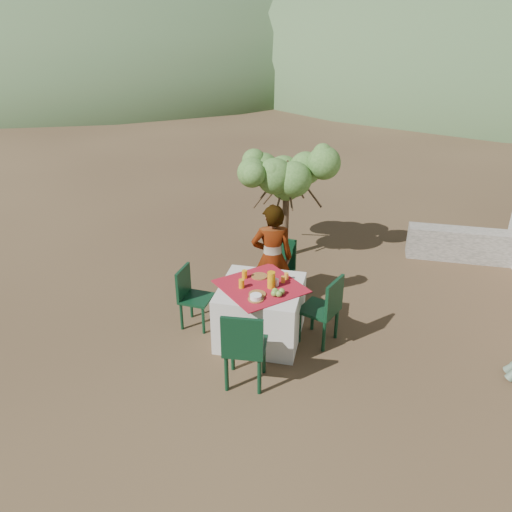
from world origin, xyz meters
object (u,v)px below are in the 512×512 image
at_px(shrub_tree, 290,180).
at_px(person, 272,259).
at_px(chair_near, 244,346).
at_px(juice_pitcher, 271,280).
at_px(chair_far, 279,267).
at_px(chair_right, 325,307).
at_px(chair_left, 191,294).
at_px(table, 261,312).

bearing_deg(shrub_tree, person, -88.44).
bearing_deg(chair_near, person, -93.39).
xyz_separation_m(chair_near, juice_pitcher, (0.11, 0.97, 0.32)).
relative_size(chair_far, shrub_tree, 0.53).
bearing_deg(shrub_tree, chair_right, -70.60).
xyz_separation_m(chair_left, person, (0.96, 0.65, 0.32)).
bearing_deg(chair_far, person, -88.92).
bearing_deg(chair_near, table, -92.66).
xyz_separation_m(shrub_tree, juice_pitcher, (0.18, -2.52, -0.50)).
distance_m(person, shrub_tree, 1.86).
height_order(chair_far, person, person).
relative_size(table, person, 0.83).
relative_size(chair_near, person, 0.63).
distance_m(table, chair_left, 0.97).
height_order(chair_near, chair_left, chair_near).
relative_size(chair_left, person, 0.53).
bearing_deg(table, juice_pitcher, -6.09).
xyz_separation_m(chair_far, person, (-0.05, -0.31, 0.28)).
distance_m(chair_far, chair_right, 1.24).
height_order(shrub_tree, juice_pitcher, shrub_tree).
xyz_separation_m(chair_right, juice_pitcher, (-0.67, -0.08, 0.35)).
bearing_deg(table, chair_far, 87.26).
distance_m(chair_right, person, 1.09).
height_order(table, person, person).
relative_size(chair_right, person, 0.59).
height_order(table, chair_near, chair_near).
height_order(chair_left, person, person).
height_order(person, shrub_tree, shrub_tree).
xyz_separation_m(chair_far, chair_left, (-1.01, -0.96, -0.04)).
height_order(table, shrub_tree, shrub_tree).
bearing_deg(chair_far, chair_near, -80.37).
height_order(table, chair_right, chair_right).
xyz_separation_m(chair_near, shrub_tree, (-0.08, 3.49, 0.82)).
distance_m(chair_near, juice_pitcher, 1.03).
distance_m(shrub_tree, juice_pitcher, 2.57).
xyz_separation_m(chair_left, shrub_tree, (0.92, 2.42, 0.91)).
height_order(chair_right, shrub_tree, shrub_tree).
height_order(chair_far, chair_near, chair_near).
relative_size(chair_far, chair_left, 1.10).
distance_m(chair_far, shrub_tree, 1.70).
xyz_separation_m(table, chair_right, (0.81, 0.06, 0.14)).
bearing_deg(table, chair_near, -88.34).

